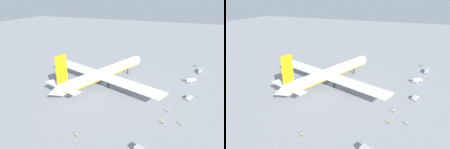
# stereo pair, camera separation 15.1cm
# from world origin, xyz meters

# --- Properties ---
(ground_plane) EXTENTS (600.00, 600.00, 0.00)m
(ground_plane) POSITION_xyz_m (0.00, 0.00, 0.00)
(ground_plane) COLOR gray
(airliner) EXTENTS (73.48, 78.97, 24.41)m
(airliner) POSITION_xyz_m (-1.24, 0.61, 7.17)
(airliner) COLOR white
(airliner) RESTS_ON ground
(service_truck_0) EXTENTS (6.69, 3.13, 2.65)m
(service_truck_0) POSITION_xyz_m (41.57, -53.38, 1.42)
(service_truck_0) COLOR #999EA5
(service_truck_0) RESTS_ON ground
(service_truck_2) EXTENTS (5.72, 5.91, 2.51)m
(service_truck_2) POSITION_xyz_m (21.70, -47.70, 1.32)
(service_truck_2) COLOR white
(service_truck_2) RESTS_ON ground
(service_van) EXTENTS (4.58, 3.69, 1.97)m
(service_van) POSITION_xyz_m (-2.08, -47.98, 1.03)
(service_van) COLOR silver
(service_van) RESTS_ON ground
(baggage_cart_0) EXTENTS (2.49, 3.12, 0.40)m
(baggage_cart_0) POSITION_xyz_m (54.89, -49.41, 0.27)
(baggage_cart_0) COLOR #595B60
(baggage_cart_0) RESTS_ON ground
(ground_worker_0) EXTENTS (0.42, 0.42, 1.63)m
(ground_worker_0) POSITION_xyz_m (-49.48, -9.18, 0.83)
(ground_worker_0) COLOR black
(ground_worker_0) RESTS_ON ground
(ground_worker_1) EXTENTS (0.41, 0.41, 1.66)m
(ground_worker_1) POSITION_xyz_m (-26.76, -45.98, 0.84)
(ground_worker_1) COLOR navy
(ground_worker_1) RESTS_ON ground
(ground_worker_2) EXTENTS (0.41, 0.41, 1.63)m
(ground_worker_2) POSITION_xyz_m (-28.76, -38.83, 0.82)
(ground_worker_2) COLOR black
(ground_worker_2) RESTS_ON ground
(ground_worker_3) EXTENTS (0.47, 0.47, 1.74)m
(ground_worker_3) POSITION_xyz_m (-18.92, -39.53, 0.89)
(ground_worker_3) COLOR navy
(ground_worker_3) RESTS_ON ground
(traffic_cone_0) EXTENTS (0.36, 0.36, 0.55)m
(traffic_cone_0) POSITION_xyz_m (-38.22, 17.86, 0.28)
(traffic_cone_0) COLOR orange
(traffic_cone_0) RESTS_ON ground
(traffic_cone_1) EXTENTS (0.36, 0.36, 0.55)m
(traffic_cone_1) POSITION_xyz_m (40.77, 22.06, 0.28)
(traffic_cone_1) COLOR orange
(traffic_cone_1) RESTS_ON ground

